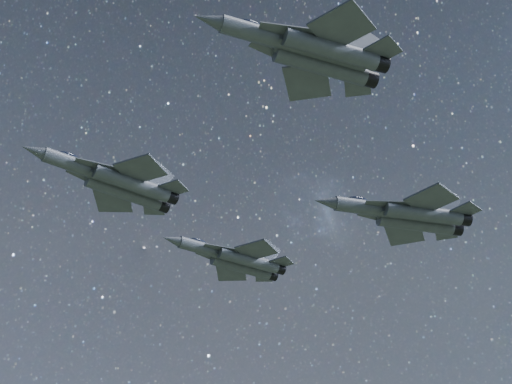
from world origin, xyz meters
name	(u,v)px	position (x,y,z in m)	size (l,w,h in m)	color
jet_lead	(116,181)	(-16.37, 2.57, 153.89)	(18.74, 12.94, 4.70)	#373C45
jet_left	(235,259)	(3.17, 15.67, 155.25)	(18.47, 12.93, 4.65)	#373C45
jet_right	(311,51)	(-6.11, -24.69, 152.52)	(17.94, 12.71, 4.55)	#373C45
jet_slot	(407,215)	(15.84, -6.00, 152.64)	(19.47, 13.45, 4.89)	#373C45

